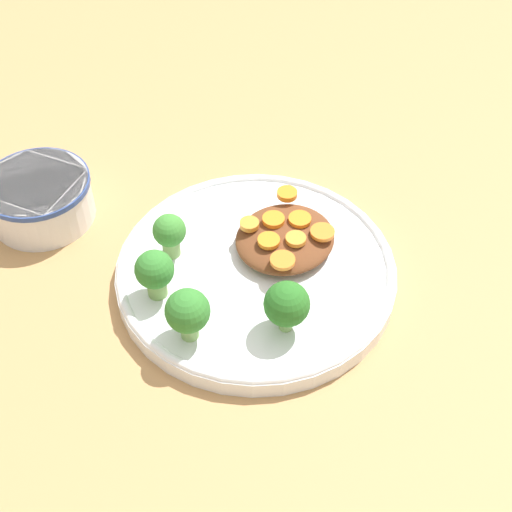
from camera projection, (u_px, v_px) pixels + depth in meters
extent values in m
plane|color=tan|center=(256.00, 279.00, 0.71)|extent=(4.00, 4.00, 0.00)
cylinder|color=white|center=(256.00, 273.00, 0.70)|extent=(0.28, 0.28, 0.02)
torus|color=white|center=(256.00, 266.00, 0.70)|extent=(0.27, 0.27, 0.01)
cylinder|color=silver|center=(40.00, 199.00, 0.75)|extent=(0.11, 0.11, 0.05)
cylinder|color=#2D478C|center=(35.00, 183.00, 0.74)|extent=(0.11, 0.11, 0.01)
cylinder|color=white|center=(37.00, 188.00, 0.74)|extent=(0.09, 0.09, 0.01)
ellipsoid|color=brown|center=(283.00, 237.00, 0.71)|extent=(0.10, 0.09, 0.02)
cylinder|color=#7FA85B|center=(189.00, 327.00, 0.63)|extent=(0.02, 0.02, 0.02)
sphere|color=#337A2D|center=(188.00, 311.00, 0.62)|extent=(0.04, 0.04, 0.04)
cylinder|color=#7FA85B|center=(171.00, 245.00, 0.70)|extent=(0.02, 0.02, 0.02)
sphere|color=#3D8433|center=(169.00, 230.00, 0.69)|extent=(0.03, 0.03, 0.03)
cylinder|color=#7FA85B|center=(286.00, 320.00, 0.64)|extent=(0.01, 0.01, 0.02)
sphere|color=#286B23|center=(287.00, 304.00, 0.62)|extent=(0.04, 0.04, 0.04)
cylinder|color=#759E51|center=(157.00, 285.00, 0.67)|extent=(0.02, 0.02, 0.02)
sphere|color=#337A2D|center=(154.00, 269.00, 0.65)|extent=(0.04, 0.04, 0.04)
cylinder|color=orange|center=(322.00, 232.00, 0.70)|extent=(0.02, 0.02, 0.00)
cylinder|color=orange|center=(249.00, 224.00, 0.70)|extent=(0.02, 0.02, 0.01)
cylinder|color=orange|center=(273.00, 220.00, 0.71)|extent=(0.02, 0.02, 0.01)
cylinder|color=orange|center=(296.00, 239.00, 0.69)|extent=(0.02, 0.02, 0.00)
cylinder|color=orange|center=(268.00, 240.00, 0.69)|extent=(0.02, 0.02, 0.00)
cylinder|color=orange|center=(287.00, 194.00, 0.73)|extent=(0.02, 0.02, 0.01)
cylinder|color=orange|center=(283.00, 260.00, 0.67)|extent=(0.02, 0.02, 0.00)
cylinder|color=orange|center=(298.00, 218.00, 0.71)|extent=(0.02, 0.02, 0.00)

